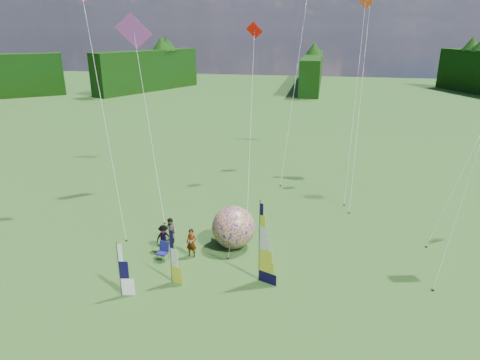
% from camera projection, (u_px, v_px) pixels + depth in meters
% --- Properties ---
extents(ground, '(220.00, 220.00, 0.00)m').
position_uv_depth(ground, '(244.00, 313.00, 21.04)').
color(ground, '#436F26').
rests_on(ground, ground).
extents(treeline_ring, '(210.00, 210.00, 8.00)m').
position_uv_depth(treeline_ring, '(244.00, 241.00, 19.69)').
color(treeline_ring, black).
rests_on(treeline_ring, ground).
extents(feather_banner_main, '(1.21, 0.58, 4.66)m').
position_uv_depth(feather_banner_main, '(259.00, 243.00, 23.00)').
color(feather_banner_main, black).
rests_on(feather_banner_main, ground).
extents(side_banner_left, '(0.88, 0.38, 3.18)m').
position_uv_depth(side_banner_left, '(171.00, 257.00, 23.09)').
color(side_banner_left, yellow).
rests_on(side_banner_left, ground).
extents(side_banner_far, '(0.91, 0.27, 3.04)m').
position_uv_depth(side_banner_far, '(119.00, 270.00, 21.93)').
color(side_banner_far, white).
rests_on(side_banner_far, ground).
extents(bol_inflatable, '(3.46, 3.46, 2.74)m').
position_uv_depth(bol_inflatable, '(233.00, 227.00, 26.98)').
color(bol_inflatable, '#07007A').
rests_on(bol_inflatable, ground).
extents(spectator_a, '(0.69, 0.48, 1.82)m').
position_uv_depth(spectator_a, '(192.00, 243.00, 25.96)').
color(spectator_a, '#66594C').
rests_on(spectator_a, ground).
extents(spectator_b, '(0.92, 0.76, 1.70)m').
position_uv_depth(spectator_b, '(171.00, 231.00, 27.67)').
color(spectator_b, '#66594C').
rests_on(spectator_b, ground).
extents(spectator_c, '(1.02, 1.10, 1.70)m').
position_uv_depth(spectator_c, '(164.00, 238.00, 26.75)').
color(spectator_c, '#66594C').
rests_on(spectator_c, ground).
extents(spectator_d, '(1.13, 0.84, 1.79)m').
position_uv_depth(spectator_d, '(223.00, 226.00, 28.21)').
color(spectator_d, '#66594C').
rests_on(spectator_d, ground).
extents(camp_chair, '(0.76, 0.76, 1.15)m').
position_uv_depth(camp_chair, '(162.00, 252.00, 25.64)').
color(camp_chair, '#12144B').
rests_on(camp_chair, ground).
extents(kite_whale, '(8.43, 15.66, 17.85)m').
position_uv_depth(kite_whale, '(362.00, 83.00, 34.99)').
color(kite_whale, black).
rests_on(kite_whale, ground).
extents(kite_rainbow_delta, '(13.80, 15.25, 15.36)m').
position_uv_depth(kite_rainbow_delta, '(147.00, 106.00, 31.97)').
color(kite_rainbow_delta, red).
rests_on(kite_rainbow_delta, ground).
extents(kite_parafoil, '(7.20, 8.83, 15.30)m').
position_uv_depth(kite_parafoil, '(479.00, 141.00, 22.38)').
color(kite_parafoil, '#A2230F').
rests_on(kite_parafoil, ground).
extents(small_kite_red, '(5.55, 12.06, 14.22)m').
position_uv_depth(small_kite_red, '(251.00, 109.00, 34.25)').
color(small_kite_red, '#C50B04').
rests_on(small_kite_red, ground).
extents(small_kite_orange, '(2.90, 9.98, 16.37)m').
position_uv_depth(small_kite_orange, '(356.00, 94.00, 34.58)').
color(small_kite_orange, '#EA4517').
rests_on(small_kite_orange, ground).
extents(small_kite_yellow, '(9.50, 9.42, 13.49)m').
position_uv_depth(small_kite_yellow, '(477.00, 137.00, 26.90)').
color(small_kite_yellow, '#D7ED12').
rests_on(small_kite_yellow, ground).
extents(small_kite_pink, '(7.71, 9.15, 16.77)m').
position_uv_depth(small_kite_pink, '(102.00, 104.00, 28.68)').
color(small_kite_pink, '#FF2B97').
rests_on(small_kite_pink, ground).
extents(small_kite_green, '(4.92, 12.55, 20.90)m').
position_uv_depth(small_kite_green, '(298.00, 60.00, 38.64)').
color(small_kite_green, green).
rests_on(small_kite_green, ground).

